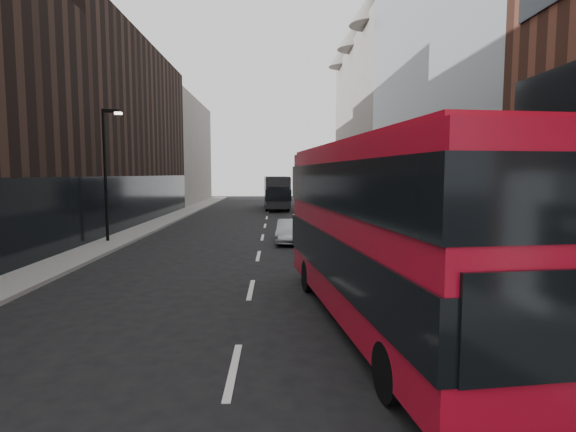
{
  "coord_description": "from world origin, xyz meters",
  "views": [
    {
      "loc": [
        0.83,
        -6.27,
        3.74
      ],
      "look_at": [
        1.17,
        6.93,
        2.5
      ],
      "focal_mm": 28.0,
      "sensor_mm": 36.0,
      "label": 1
    }
  ],
  "objects": [
    {
      "name": "sidewalk_right",
      "position": [
        7.5,
        25.0,
        0.07
      ],
      "size": [
        3.0,
        80.0,
        0.15
      ],
      "primitive_type": "cube",
      "color": "slate",
      "rests_on": "ground"
    },
    {
      "name": "building_left_mid",
      "position": [
        -11.5,
        30.0,
        7.0
      ],
      "size": [
        5.0,
        24.0,
        14.0
      ],
      "primitive_type": "cube",
      "color": "black",
      "rests_on": "ground"
    },
    {
      "name": "red_bus",
      "position": [
        3.36,
        4.39,
        2.49
      ],
      "size": [
        3.92,
        11.32,
        4.49
      ],
      "rotation": [
        0.0,
        0.0,
        0.12
      ],
      "color": "#AC0A1F",
      "rests_on": "ground"
    },
    {
      "name": "building_left_far",
      "position": [
        -11.5,
        52.0,
        6.5
      ],
      "size": [
        5.0,
        20.0,
        13.0
      ],
      "primitive_type": "cube",
      "color": "slate",
      "rests_on": "ground"
    },
    {
      "name": "ground",
      "position": [
        0.0,
        0.0,
        0.0
      ],
      "size": [
        140.0,
        140.0,
        0.0
      ],
      "primitive_type": "plane",
      "color": "black",
      "rests_on": "ground"
    },
    {
      "name": "street_lamp",
      "position": [
        -8.22,
        18.0,
        4.18
      ],
      "size": [
        1.06,
        0.22,
        7.0
      ],
      "color": "black",
      "rests_on": "sidewalk_left"
    },
    {
      "name": "sidewalk_left",
      "position": [
        -8.0,
        25.0,
        0.07
      ],
      "size": [
        2.0,
        80.0,
        0.15
      ],
      "primitive_type": "cube",
      "color": "slate",
      "rests_on": "ground"
    },
    {
      "name": "building_victorian",
      "position": [
        11.38,
        44.0,
        9.66
      ],
      "size": [
        6.5,
        24.0,
        21.0
      ],
      "color": "slate",
      "rests_on": "ground"
    },
    {
      "name": "grey_bus",
      "position": [
        0.8,
        42.01,
        1.87
      ],
      "size": [
        2.98,
        10.88,
        3.48
      ],
      "rotation": [
        0.0,
        0.0,
        0.04
      ],
      "color": "black",
      "rests_on": "ground"
    },
    {
      "name": "car_b",
      "position": [
        1.55,
        18.0,
        0.63
      ],
      "size": [
        1.6,
        3.89,
        1.25
      ],
      "primitive_type": "imported",
      "rotation": [
        0.0,
        0.0,
        -0.07
      ],
      "color": "#95979D",
      "rests_on": "ground"
    },
    {
      "name": "building_modern_block",
      "position": [
        11.47,
        21.0,
        9.9
      ],
      "size": [
        5.03,
        22.0,
        20.0
      ],
      "color": "#92969B",
      "rests_on": "ground"
    },
    {
      "name": "car_a",
      "position": [
        4.04,
        17.35,
        0.77
      ],
      "size": [
        1.85,
        4.52,
        1.53
      ],
      "primitive_type": "imported",
      "rotation": [
        0.0,
        0.0,
        -0.01
      ],
      "color": "black",
      "rests_on": "ground"
    },
    {
      "name": "car_c",
      "position": [
        4.15,
        24.07,
        0.71
      ],
      "size": [
        2.35,
        5.03,
        1.42
      ],
      "primitive_type": "imported",
      "rotation": [
        0.0,
        0.0,
        -0.08
      ],
      "color": "black",
      "rests_on": "ground"
    }
  ]
}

